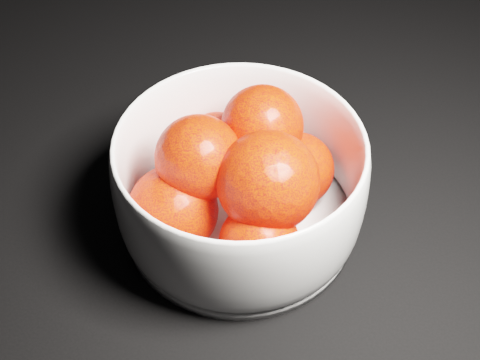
# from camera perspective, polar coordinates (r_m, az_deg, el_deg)

# --- Properties ---
(bowl) EXTENTS (0.20, 0.20, 0.10)m
(bowl) POSITION_cam_1_polar(r_m,az_deg,el_deg) (0.54, -0.00, -0.36)
(bowl) COLOR white
(bowl) RESTS_ON ground
(orange_pile) EXTENTS (0.16, 0.16, 0.11)m
(orange_pile) POSITION_cam_1_polar(r_m,az_deg,el_deg) (0.53, -0.18, 0.34)
(orange_pile) COLOR #F91C06
(orange_pile) RESTS_ON bowl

